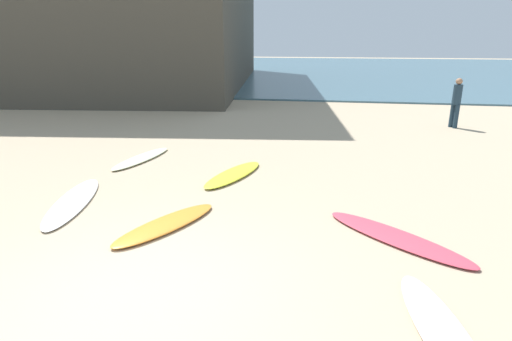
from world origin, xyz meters
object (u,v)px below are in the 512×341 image
Objects in this scene: surfboard_5 at (396,237)px; surfboard_6 at (141,158)px; surfboard_2 at (73,202)px; surfboard_0 at (233,174)px; beachgoer_near at (456,101)px; surfboard_4 at (443,333)px; surfboard_3 at (166,224)px.

surfboard_6 is at bearing -81.52° from surfboard_5.
surfboard_6 is (0.05, 2.86, 0.01)m from surfboard_2.
surfboard_0 is 8.78m from beachgoer_near.
surfboard_4 is at bearing 148.63° from surfboard_6.
surfboard_3 is 3.59m from surfboard_5.
beachgoer_near is (6.19, 6.16, 0.86)m from surfboard_0.
surfboard_3 reaches higher than surfboard_2.
surfboard_3 reaches higher than surfboard_4.
surfboard_0 reaches higher than surfboard_4.
surfboard_5 is at bearing 84.67° from surfboard_4.
surfboard_6 is at bearing -86.16° from beachgoer_near.
surfboard_3 is at bearing 143.03° from surfboard_4.
surfboard_3 is at bearing 97.59° from surfboard_0.
surfboard_0 is at bearing -156.17° from surfboard_2.
surfboard_3 is (2.05, -0.65, 0.01)m from surfboard_2.
surfboard_4 is (5.77, -2.62, 0.01)m from surfboard_2.
surfboard_0 is 0.84× the size of surfboard_2.
surfboard_0 is 1.03× the size of surfboard_3.
surfboard_3 is (-0.53, -2.64, -0.00)m from surfboard_0.
surfboard_3 is at bearing 148.55° from surfboard_2.
surfboard_5 is 6.52m from surfboard_6.
surfboard_5 is 1.48× the size of beachgoer_near.
surfboard_3 is 4.22m from surfboard_4.
surfboard_3 is at bearing 132.04° from surfboard_6.
surfboard_2 is 1.18× the size of surfboard_4.
surfboard_4 reaches higher than surfboard_6.
surfboard_5 is 1.12× the size of surfboard_6.
surfboard_6 is 1.32× the size of beachgoer_near.
surfboard_0 is at bearing -72.60° from beachgoer_near.
surfboard_4 is at bearing 0.30° from surfboard_3.
surfboard_6 is (-5.58, 3.36, 0.00)m from surfboard_5.
surfboard_4 is at bearing 143.61° from surfboard_0.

